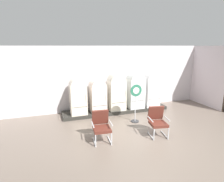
% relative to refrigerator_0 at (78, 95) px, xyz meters
% --- Properties ---
extents(ground, '(12.00, 10.00, 0.05)m').
position_rel_refrigerator_0_xyz_m(ground, '(1.72, -2.92, -0.98)').
color(ground, '#716357').
extents(back_wall, '(11.76, 0.12, 2.95)m').
position_rel_refrigerator_0_xyz_m(back_wall, '(1.72, 0.74, 0.53)').
color(back_wall, silver).
rests_on(back_wall, ground).
extents(side_wall_right, '(0.16, 2.20, 2.95)m').
position_rel_refrigerator_0_xyz_m(side_wall_right, '(6.38, -0.45, 0.51)').
color(side_wall_right, silver).
rests_on(side_wall_right, ground).
extents(display_plinth, '(4.80, 0.95, 0.15)m').
position_rel_refrigerator_0_xyz_m(display_plinth, '(1.72, 0.10, -0.88)').
color(display_plinth, '#2E2D28').
rests_on(display_plinth, ground).
extents(refrigerator_0, '(0.67, 0.69, 1.53)m').
position_rel_refrigerator_0_xyz_m(refrigerator_0, '(0.00, 0.00, 0.00)').
color(refrigerator_0, beige).
rests_on(refrigerator_0, display_plinth).
extents(refrigerator_1, '(0.65, 0.70, 1.43)m').
position_rel_refrigerator_0_xyz_m(refrigerator_1, '(0.85, 0.00, -0.05)').
color(refrigerator_1, silver).
rests_on(refrigerator_1, display_plinth).
extents(refrigerator_2, '(0.71, 0.65, 1.64)m').
position_rel_refrigerator_0_xyz_m(refrigerator_2, '(1.70, -0.02, 0.06)').
color(refrigerator_2, silver).
rests_on(refrigerator_2, display_plinth).
extents(refrigerator_3, '(0.71, 0.68, 1.62)m').
position_rel_refrigerator_0_xyz_m(refrigerator_3, '(2.61, -0.00, 0.05)').
color(refrigerator_3, white).
rests_on(refrigerator_3, display_plinth).
extents(refrigerator_4, '(0.68, 0.64, 1.63)m').
position_rel_refrigerator_0_xyz_m(refrigerator_4, '(3.43, -0.02, 0.06)').
color(refrigerator_4, white).
rests_on(refrigerator_4, display_plinth).
extents(armchair_left, '(0.63, 0.69, 0.97)m').
position_rel_refrigerator_0_xyz_m(armchair_left, '(0.36, -2.29, -0.43)').
color(armchair_left, silver).
rests_on(armchair_left, ground).
extents(armchair_right, '(0.67, 0.73, 0.97)m').
position_rel_refrigerator_0_xyz_m(armchair_right, '(2.25, -2.51, -0.43)').
color(armchair_right, silver).
rests_on(armchair_right, ground).
extents(sign_stand, '(0.47, 0.32, 1.51)m').
position_rel_refrigerator_0_xyz_m(sign_stand, '(2.03, -1.26, -0.20)').
color(sign_stand, '#2D2D30').
rests_on(sign_stand, ground).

